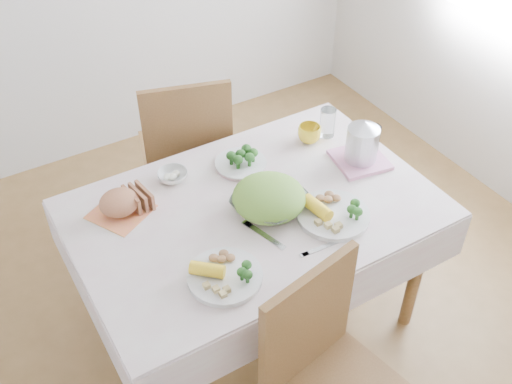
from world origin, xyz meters
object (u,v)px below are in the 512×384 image
salad_bowl (269,203)px  dinner_plate_left (225,277)px  dinner_plate_right (333,215)px  electric_kettle (363,140)px  chair_far (186,156)px  dining_table (255,269)px  yellow_mug (309,134)px

salad_bowl → dinner_plate_left: bearing=-144.7°
dinner_plate_right → electric_kettle: bearing=36.0°
chair_far → dinner_plate_left: (-0.36, -1.11, 0.31)m
dining_table → chair_far: chair_far is taller
dining_table → yellow_mug: bearing=30.0°
dinner_plate_left → electric_kettle: size_ratio=1.39×
dining_table → dinner_plate_right: bearing=-42.4°
chair_far → dinner_plate_left: bearing=88.8°
dinner_plate_right → yellow_mug: (0.22, 0.49, 0.03)m
chair_far → dinner_plate_right: chair_far is taller
dining_table → dinner_plate_left: 0.57m
dining_table → dinner_plate_left: dinner_plate_left is taller
dining_table → salad_bowl: 0.43m
salad_bowl → dinner_plate_left: salad_bowl is taller
dining_table → dinner_plate_left: (-0.30, -0.28, 0.40)m
chair_far → dining_table: bearing=102.4°
salad_bowl → dinner_plate_left: 0.42m
yellow_mug → electric_kettle: 0.28m
dinner_plate_right → yellow_mug: bearing=65.7°
salad_bowl → yellow_mug: size_ratio=2.60×
dinner_plate_left → electric_kettle: electric_kettle is taller
dining_table → electric_kettle: size_ratio=6.88×
dinner_plate_left → dinner_plate_right: 0.54m
chair_far → salad_bowl: 0.93m
chair_far → yellow_mug: 0.77m
dining_table → dinner_plate_left: bearing=-136.2°
dining_table → yellow_mug: (0.46, 0.27, 0.43)m
dinner_plate_right → yellow_mug: 0.54m
dining_table → chair_far: 0.84m
yellow_mug → dinner_plate_right: bearing=-114.3°
dinner_plate_right → electric_kettle: (0.33, 0.24, 0.11)m
dining_table → salad_bowl: size_ratio=4.88×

